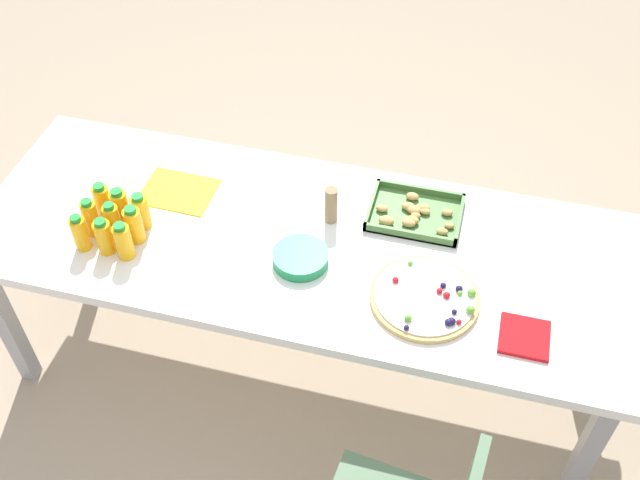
{
  "coord_description": "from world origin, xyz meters",
  "views": [
    {
      "loc": [
        0.51,
        -1.66,
        2.57
      ],
      "look_at": [
        0.08,
        -0.01,
        0.76
      ],
      "focal_mm": 41.45,
      "sensor_mm": 36.0,
      "label": 1
    }
  ],
  "objects": [
    {
      "name": "cardboard_tube",
      "position": [
        0.08,
        0.12,
        0.81
      ],
      "size": [
        0.04,
        0.04,
        0.14
      ],
      "primitive_type": "cylinder",
      "color": "#9E7A56",
      "rests_on": "party_table"
    },
    {
      "name": "snack_tray",
      "position": [
        0.36,
        0.21,
        0.75
      ],
      "size": [
        0.32,
        0.24,
        0.04
      ],
      "color": "#477238",
      "rests_on": "party_table"
    },
    {
      "name": "party_table",
      "position": [
        0.0,
        0.0,
        0.68
      ],
      "size": [
        2.27,
        0.83,
        0.74
      ],
      "color": "white",
      "rests_on": "ground_plane"
    },
    {
      "name": "juice_bottle_8",
      "position": [
        -0.54,
        -0.07,
        0.8
      ],
      "size": [
        0.06,
        0.06,
        0.14
      ],
      "color": "#FAAD14",
      "rests_on": "party_table"
    },
    {
      "name": "ground_plane",
      "position": [
        0.0,
        0.0,
        0.0
      ],
      "size": [
        12.0,
        12.0,
        0.0
      ],
      "primitive_type": "plane",
      "color": "tan"
    },
    {
      "name": "paper_folder",
      "position": [
        -0.49,
        0.12,
        0.74
      ],
      "size": [
        0.26,
        0.21,
        0.01
      ],
      "primitive_type": "cube",
      "rotation": [
        0.0,
        0.0,
        -0.02
      ],
      "color": "yellow",
      "rests_on": "party_table"
    },
    {
      "name": "juice_bottle_6",
      "position": [
        -0.69,
        -0.06,
        0.81
      ],
      "size": [
        0.06,
        0.06,
        0.14
      ],
      "color": "#F9AE14",
      "rests_on": "party_table"
    },
    {
      "name": "napkin_stack",
      "position": [
        0.77,
        -0.23,
        0.75
      ],
      "size": [
        0.15,
        0.15,
        0.02
      ],
      "primitive_type": "cube",
      "color": "red",
      "rests_on": "party_table"
    },
    {
      "name": "juice_bottle_1",
      "position": [
        -0.61,
        -0.21,
        0.8
      ],
      "size": [
        0.06,
        0.06,
        0.14
      ],
      "color": "#F9AB14",
      "rests_on": "party_table"
    },
    {
      "name": "juice_bottle_0",
      "position": [
        -0.69,
        -0.22,
        0.81
      ],
      "size": [
        0.05,
        0.05,
        0.14
      ],
      "color": "#F9AD14",
      "rests_on": "party_table"
    },
    {
      "name": "juice_bottle_3",
      "position": [
        -0.69,
        -0.15,
        0.81
      ],
      "size": [
        0.05,
        0.05,
        0.15
      ],
      "color": "#FAAE14",
      "rests_on": "party_table"
    },
    {
      "name": "plate_stack",
      "position": [
        0.03,
        -0.1,
        0.76
      ],
      "size": [
        0.19,
        0.19,
        0.04
      ],
      "color": "#1E8C4C",
      "rests_on": "party_table"
    },
    {
      "name": "juice_bottle_5",
      "position": [
        -0.53,
        -0.14,
        0.81
      ],
      "size": [
        0.06,
        0.06,
        0.15
      ],
      "color": "#FAAD14",
      "rests_on": "party_table"
    },
    {
      "name": "juice_bottle_2",
      "position": [
        -0.54,
        -0.22,
        0.81
      ],
      "size": [
        0.06,
        0.06,
        0.14
      ],
      "color": "#F9AC14",
      "rests_on": "party_table"
    },
    {
      "name": "juice_bottle_7",
      "position": [
        -0.62,
        -0.07,
        0.81
      ],
      "size": [
        0.06,
        0.06,
        0.14
      ],
      "color": "#FAAB14",
      "rests_on": "party_table"
    },
    {
      "name": "fruit_pizza",
      "position": [
        0.46,
        -0.16,
        0.75
      ],
      "size": [
        0.35,
        0.35,
        0.05
      ],
      "color": "tan",
      "rests_on": "party_table"
    },
    {
      "name": "juice_bottle_4",
      "position": [
        -0.61,
        -0.14,
        0.81
      ],
      "size": [
        0.05,
        0.05,
        0.15
      ],
      "color": "#F9AE14",
      "rests_on": "party_table"
    }
  ]
}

